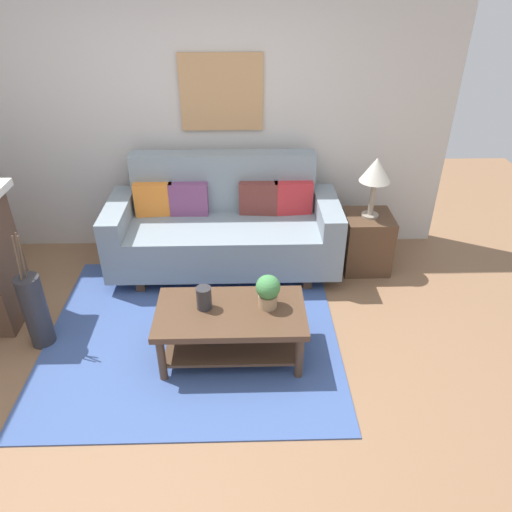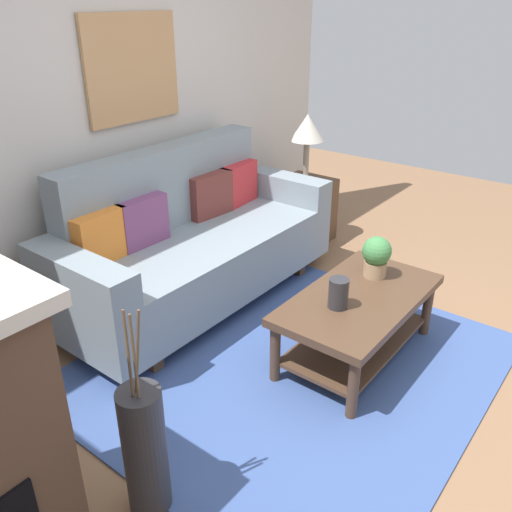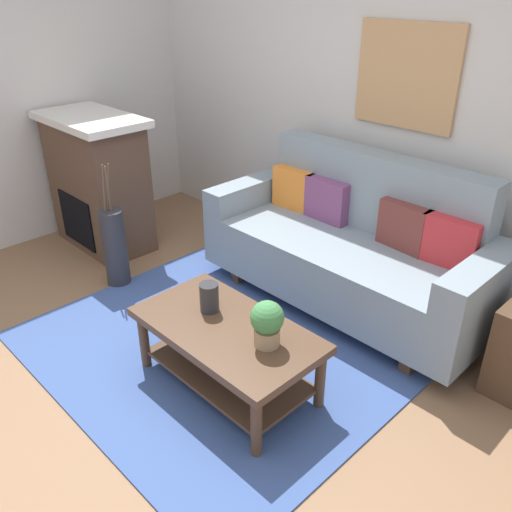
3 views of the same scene
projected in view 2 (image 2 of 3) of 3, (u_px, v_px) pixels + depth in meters
name	position (u px, v px, depth m)	size (l,w,h in m)	color
ground_plane	(365.00, 400.00, 2.95)	(8.87, 8.87, 0.00)	#8C6647
wall_back	(100.00, 107.00, 3.49)	(4.87, 0.10, 2.70)	silver
area_rug	(290.00, 365.00, 3.22)	(2.33, 2.11, 0.01)	#3D5693
couch	(193.00, 245.00, 3.76)	(2.13, 0.84, 1.08)	gray
throw_pillow_orange	(101.00, 238.00, 3.25)	(0.36, 0.12, 0.32)	orange
throw_pillow_plum	(142.00, 221.00, 3.49)	(0.36, 0.12, 0.32)	#7A4270
throw_pillow_maroon	(210.00, 195.00, 3.96)	(0.36, 0.12, 0.32)	brown
throw_pillow_crimson	(238.00, 184.00, 4.19)	(0.36, 0.12, 0.32)	red
coffee_table	(358.00, 312.00, 3.17)	(1.10, 0.60, 0.43)	#513826
tabletop_vase	(338.00, 293.00, 2.97)	(0.11, 0.11, 0.18)	#2D2D33
potted_plant_tabletop	(376.00, 255.00, 3.28)	(0.18, 0.18, 0.26)	tan
side_table	(304.00, 211.00, 4.77)	(0.44, 0.44, 0.56)	#513826
table_lamp	(307.00, 130.00, 4.46)	(0.28, 0.28, 0.57)	gray
floor_vase	(145.00, 451.00, 2.21)	(0.18, 0.18, 0.62)	#2D2D33
floor_vase_branch_a	(137.00, 352.00, 2.01)	(0.01, 0.01, 0.36)	brown
floor_vase_branch_b	(128.00, 354.00, 2.00)	(0.01, 0.01, 0.36)	brown
floor_vase_branch_c	(134.00, 357.00, 1.98)	(0.01, 0.01, 0.36)	brown
framed_painting	(133.00, 69.00, 3.52)	(0.76, 0.03, 0.69)	tan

